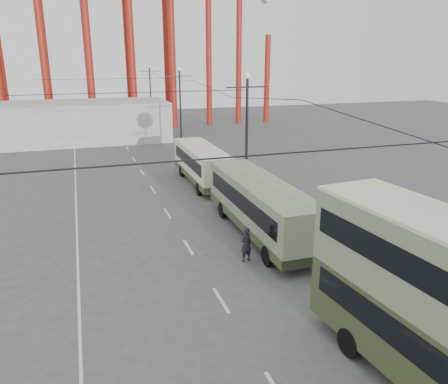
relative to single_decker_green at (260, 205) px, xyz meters
name	(u,v)px	position (x,y,z in m)	size (l,w,h in m)	color
ground	(281,350)	(-3.59, -10.46, -1.89)	(160.00, 160.00, 0.00)	#474749
road_markings	(160,198)	(-4.45, 9.25, -1.88)	(12.52, 120.00, 0.01)	silver
lamp_post_mid	(247,137)	(2.01, 7.54, 2.79)	(3.20, 0.44, 9.32)	black
lamp_post_far	(180,107)	(2.01, 29.54, 2.79)	(3.20, 0.44, 9.32)	black
lamp_post_distant	(151,94)	(2.01, 51.54, 2.79)	(3.20, 0.44, 9.32)	black
fairground_shed	(80,122)	(-9.59, 36.54, 0.61)	(22.00, 10.00, 5.00)	#A1A29C
single_decker_green	(260,205)	(0.00, 0.00, 0.00)	(2.77, 11.84, 3.34)	gray
single_decker_cream	(202,163)	(-0.23, 12.13, -0.12)	(2.58, 10.08, 3.13)	beige
pedestrian	(246,244)	(-2.13, -3.12, -0.94)	(0.69, 0.45, 1.89)	black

